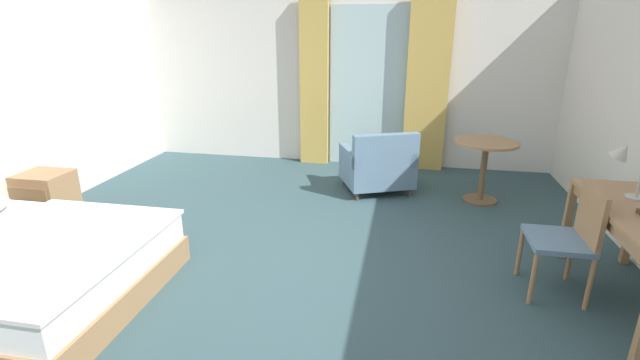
% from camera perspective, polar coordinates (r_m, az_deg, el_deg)
% --- Properties ---
extents(ground, '(6.61, 7.28, 0.10)m').
position_cam_1_polar(ground, '(3.88, -4.70, -12.15)').
color(ground, '#334C51').
extents(wall_back, '(6.21, 0.12, 2.57)m').
position_cam_1_polar(wall_back, '(6.67, 3.05, 13.18)').
color(wall_back, silver).
rests_on(wall_back, ground).
extents(balcony_glass_door, '(1.16, 0.02, 2.26)m').
position_cam_1_polar(balcony_glass_door, '(6.57, 6.42, 11.64)').
color(balcony_glass_door, silver).
rests_on(balcony_glass_door, ground).
extents(curtain_panel_left, '(0.41, 0.10, 2.47)m').
position_cam_1_polar(curtain_panel_left, '(6.57, -0.76, 12.66)').
color(curtain_panel_left, tan).
rests_on(curtain_panel_left, ground).
extents(curtain_panel_right, '(0.58, 0.10, 2.47)m').
position_cam_1_polar(curtain_panel_right, '(6.44, 13.64, 12.01)').
color(curtain_panel_right, tan).
rests_on(curtain_panel_right, ground).
extents(bed, '(2.04, 1.64, 1.05)m').
position_cam_1_polar(bed, '(4.13, -35.34, -9.04)').
color(bed, '#9E754C').
rests_on(bed, ground).
extents(nightstand, '(0.52, 0.43, 0.52)m').
position_cam_1_polar(nightstand, '(5.53, -31.77, -1.81)').
color(nightstand, '#9E754C').
rests_on(nightstand, ground).
extents(desk_chair, '(0.42, 0.46, 0.86)m').
position_cam_1_polar(desk_chair, '(3.82, 29.45, -6.10)').
color(desk_chair, slate).
rests_on(desk_chair, ground).
extents(desk_lamp, '(0.28, 0.27, 0.43)m').
position_cam_1_polar(desk_lamp, '(4.05, 34.58, 2.39)').
color(desk_lamp, '#B7B2A8').
rests_on(desk_lamp, writing_desk).
extents(armchair_by_window, '(1.01, 0.98, 0.79)m').
position_cam_1_polar(armchair_by_window, '(5.56, 7.46, 1.73)').
color(armchair_by_window, slate).
rests_on(armchair_by_window, ground).
extents(round_cafe_table, '(0.71, 0.71, 0.73)m').
position_cam_1_polar(round_cafe_table, '(5.47, 20.43, 2.79)').
color(round_cafe_table, '#9E754C').
rests_on(round_cafe_table, ground).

